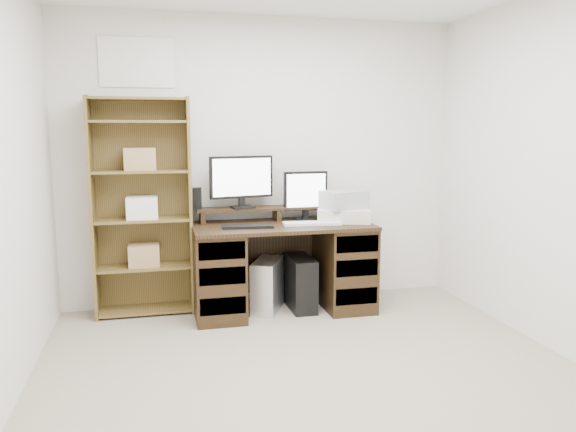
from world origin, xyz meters
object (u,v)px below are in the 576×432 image
object	(u,v)px
tower_black	(300,283)
bookshelf	(142,205)
monitor_wide	(242,179)
printer	(344,215)
monitor_small	(306,194)
tower_silver	(267,285)
desk	(282,266)

from	to	relation	value
tower_black	bookshelf	distance (m)	1.49
tower_black	bookshelf	xyz separation A→B (m)	(-1.30, 0.22, 0.69)
monitor_wide	tower_black	size ratio (longest dim) A/B	1.22
printer	monitor_small	bearing A→B (deg)	173.60
tower_black	bookshelf	bearing A→B (deg)	170.15
tower_silver	bookshelf	distance (m)	1.25
tower_silver	monitor_wide	bearing A→B (deg)	161.39
desk	monitor_small	xyz separation A→B (m)	(0.25, 0.15, 0.59)
desk	tower_silver	distance (m)	0.21
monitor_wide	monitor_small	xyz separation A→B (m)	(0.56, -0.04, -0.14)
desk	tower_black	world-z (taller)	desk
monitor_small	printer	bearing A→B (deg)	-27.30
printer	tower_black	distance (m)	0.70
printer	bookshelf	bearing A→B (deg)	-168.61
tower_silver	tower_black	distance (m)	0.29
monitor_wide	tower_black	xyz separation A→B (m)	(0.47, -0.19, -0.89)
desk	monitor_wide	bearing A→B (deg)	148.42
bookshelf	tower_black	bearing A→B (deg)	-9.41
desk	bookshelf	bearing A→B (deg)	169.43
desk	bookshelf	distance (m)	1.28
monitor_wide	tower_silver	distance (m)	0.93
bookshelf	tower_silver	bearing A→B (deg)	-10.96
monitor_wide	monitor_small	bearing A→B (deg)	-15.65
monitor_wide	tower_silver	xyz separation A→B (m)	(0.18, -0.17, -0.90)
monitor_small	bookshelf	distance (m)	1.39
monitor_wide	printer	xyz separation A→B (m)	(0.86, -0.18, -0.31)
printer	tower_silver	distance (m)	0.89
desk	tower_silver	xyz separation A→B (m)	(-0.13, 0.02, -0.17)
monitor_small	printer	size ratio (longest dim) A/B	0.96
monitor_small	tower_silver	distance (m)	0.86
printer	tower_silver	world-z (taller)	printer
desk	tower_silver	size ratio (longest dim) A/B	3.41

